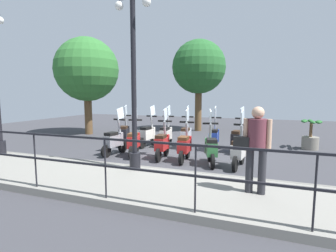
# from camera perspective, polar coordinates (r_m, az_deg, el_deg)

# --- Properties ---
(ground_plane) EXTENTS (28.00, 28.00, 0.00)m
(ground_plane) POSITION_cam_1_polar(r_m,az_deg,el_deg) (8.56, 2.68, -6.28)
(ground_plane) COLOR #38383D
(promenade_walkway) EXTENTS (2.20, 20.00, 0.15)m
(promenade_walkway) POSITION_cam_1_polar(r_m,az_deg,el_deg) (5.74, -7.31, -12.25)
(promenade_walkway) COLOR gray
(promenade_walkway) RESTS_ON ground_plane
(fence_railing) EXTENTS (0.04, 16.03, 1.07)m
(fence_railing) POSITION_cam_1_polar(r_m,az_deg,el_deg) (4.65, -13.55, -6.31)
(fence_railing) COLOR black
(fence_railing) RESTS_ON promenade_walkway
(lamp_post_near) EXTENTS (0.26, 0.90, 4.35)m
(lamp_post_near) POSITION_cam_1_polar(r_m,az_deg,el_deg) (6.27, -7.45, 8.00)
(lamp_post_near) COLOR black
(lamp_post_near) RESTS_ON promenade_walkway
(pedestrian_with_bag) EXTENTS (0.34, 0.65, 1.59)m
(pedestrian_with_bag) POSITION_cam_1_polar(r_m,az_deg,el_deg) (4.98, 18.52, -3.56)
(pedestrian_with_bag) COLOR #28282D
(pedestrian_with_bag) RESTS_ON promenade_walkway
(tree_large) EXTENTS (3.04, 3.04, 4.66)m
(tree_large) POSITION_cam_1_polar(r_m,az_deg,el_deg) (13.45, -17.27, 11.59)
(tree_large) COLOR brown
(tree_large) RESTS_ON ground_plane
(tree_distant) EXTENTS (2.82, 2.82, 4.80)m
(tree_distant) POSITION_cam_1_polar(r_m,az_deg,el_deg) (14.20, 6.72, 12.57)
(tree_distant) COLOR brown
(tree_distant) RESTS_ON ground_plane
(potted_palm) EXTENTS (1.06, 0.66, 1.05)m
(potted_palm) POSITION_cam_1_polar(r_m,az_deg,el_deg) (10.62, 28.59, -2.10)
(potted_palm) COLOR slate
(potted_palm) RESTS_ON ground_plane
(scooter_near_0) EXTENTS (1.23, 0.44, 1.54)m
(scooter_near_0) POSITION_cam_1_polar(r_m,az_deg,el_deg) (7.22, 15.19, -5.08)
(scooter_near_0) COLOR black
(scooter_near_0) RESTS_ON ground_plane
(scooter_near_1) EXTENTS (1.20, 0.55, 1.54)m
(scooter_near_1) POSITION_cam_1_polar(r_m,az_deg,el_deg) (7.36, 9.35, -4.71)
(scooter_near_1) COLOR black
(scooter_near_1) RESTS_ON ground_plane
(scooter_near_2) EXTENTS (1.23, 0.44, 1.54)m
(scooter_near_2) POSITION_cam_1_polar(r_m,az_deg,el_deg) (7.65, 3.65, -4.19)
(scooter_near_2) COLOR black
(scooter_near_2) RESTS_ON ground_plane
(scooter_near_3) EXTENTS (1.23, 0.44, 1.54)m
(scooter_near_3) POSITION_cam_1_polar(r_m,az_deg,el_deg) (7.94, -1.25, -3.77)
(scooter_near_3) COLOR black
(scooter_near_3) RESTS_ON ground_plane
(scooter_near_4) EXTENTS (1.21, 0.53, 1.54)m
(scooter_near_4) POSITION_cam_1_polar(r_m,az_deg,el_deg) (8.35, -7.44, -3.29)
(scooter_near_4) COLOR black
(scooter_near_4) RESTS_ON ground_plane
(scooter_near_5) EXTENTS (1.23, 0.45, 1.54)m
(scooter_near_5) POSITION_cam_1_polar(r_m,az_deg,el_deg) (8.62, -11.61, -3.06)
(scooter_near_5) COLOR black
(scooter_near_5) RESTS_ON ground_plane
(scooter_far_0) EXTENTS (1.22, 0.51, 1.54)m
(scooter_far_0) POSITION_cam_1_polar(r_m,az_deg,el_deg) (9.13, 15.07, -2.60)
(scooter_far_0) COLOR black
(scooter_far_0) RESTS_ON ground_plane
(scooter_far_1) EXTENTS (1.23, 0.44, 1.54)m
(scooter_far_1) POSITION_cam_1_polar(r_m,az_deg,el_deg) (9.27, 9.97, -2.32)
(scooter_far_1) COLOR black
(scooter_far_1) RESTS_ON ground_plane
(scooter_far_2) EXTENTS (1.23, 0.44, 1.54)m
(scooter_far_2) POSITION_cam_1_polar(r_m,az_deg,el_deg) (9.50, 3.97, -2.01)
(scooter_far_2) COLOR black
(scooter_far_2) RESTS_ON ground_plane
(scooter_far_3) EXTENTS (1.23, 0.44, 1.54)m
(scooter_far_3) POSITION_cam_1_polar(r_m,az_deg,el_deg) (9.70, -0.41, -1.81)
(scooter_far_3) COLOR black
(scooter_far_3) RESTS_ON ground_plane
(scooter_far_4) EXTENTS (1.23, 0.44, 1.54)m
(scooter_far_4) POSITION_cam_1_polar(r_m,az_deg,el_deg) (9.82, -4.37, -1.73)
(scooter_far_4) COLOR black
(scooter_far_4) RESTS_ON ground_plane
(scooter_far_5) EXTENTS (1.20, 0.55, 1.54)m
(scooter_far_5) POSITION_cam_1_polar(r_m,az_deg,el_deg) (10.20, -9.48, -1.48)
(scooter_far_5) COLOR black
(scooter_far_5) RESTS_ON ground_plane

